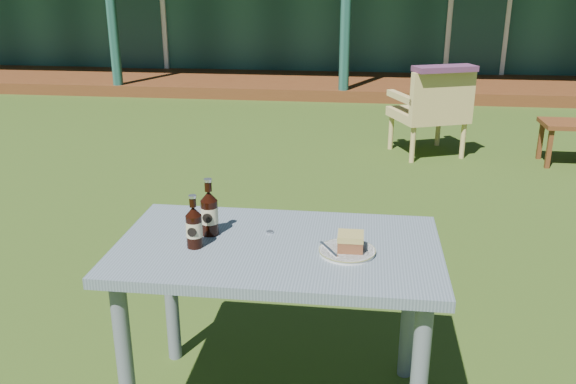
# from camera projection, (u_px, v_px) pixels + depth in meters

# --- Properties ---
(ground) EXTENTS (80.00, 80.00, 0.00)m
(ground) POSITION_uv_depth(u_px,v_px,m) (313.00, 243.00, 3.99)
(ground) COLOR #334916
(cafe_table) EXTENTS (1.20, 0.70, 0.72)m
(cafe_table) POSITION_uv_depth(u_px,v_px,m) (278.00, 269.00, 2.29)
(cafe_table) COLOR slate
(cafe_table) RESTS_ON ground
(plate) EXTENTS (0.20, 0.20, 0.01)m
(plate) POSITION_uv_depth(u_px,v_px,m) (347.00, 251.00, 2.18)
(plate) COLOR silver
(plate) RESTS_ON cafe_table
(cake_slice) EXTENTS (0.09, 0.09, 0.06)m
(cake_slice) POSITION_uv_depth(u_px,v_px,m) (350.00, 241.00, 2.17)
(cake_slice) COLOR brown
(cake_slice) RESTS_ON plate
(fork) EXTENTS (0.08, 0.13, 0.00)m
(fork) POSITION_uv_depth(u_px,v_px,m) (329.00, 249.00, 2.18)
(fork) COLOR silver
(fork) RESTS_ON plate
(cola_bottle_near) EXTENTS (0.07, 0.07, 0.22)m
(cola_bottle_near) POSITION_uv_depth(u_px,v_px,m) (209.00, 212.00, 2.32)
(cola_bottle_near) COLOR black
(cola_bottle_near) RESTS_ON cafe_table
(cola_bottle_far) EXTENTS (0.06, 0.06, 0.20)m
(cola_bottle_far) POSITION_uv_depth(u_px,v_px,m) (194.00, 227.00, 2.21)
(cola_bottle_far) COLOR black
(cola_bottle_far) RESTS_ON cafe_table
(bottle_cap) EXTENTS (0.03, 0.03, 0.01)m
(bottle_cap) POSITION_uv_depth(u_px,v_px,m) (270.00, 232.00, 2.35)
(bottle_cap) COLOR silver
(bottle_cap) RESTS_ON cafe_table
(armchair_left) EXTENTS (0.80, 0.77, 0.84)m
(armchair_left) POSITION_uv_depth(u_px,v_px,m) (432.00, 108.00, 5.77)
(armchair_left) COLOR tan
(armchair_left) RESTS_ON ground
(floral_throw) EXTENTS (0.61, 0.41, 0.05)m
(floral_throw) POSITION_uv_depth(u_px,v_px,m) (445.00, 69.00, 5.49)
(floral_throw) COLOR #552B4A
(floral_throw) RESTS_ON armchair_left
(side_table) EXTENTS (0.60, 0.40, 0.40)m
(side_table) POSITION_uv_depth(u_px,v_px,m) (576.00, 128.00, 5.55)
(side_table) COLOR #582E15
(side_table) RESTS_ON ground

